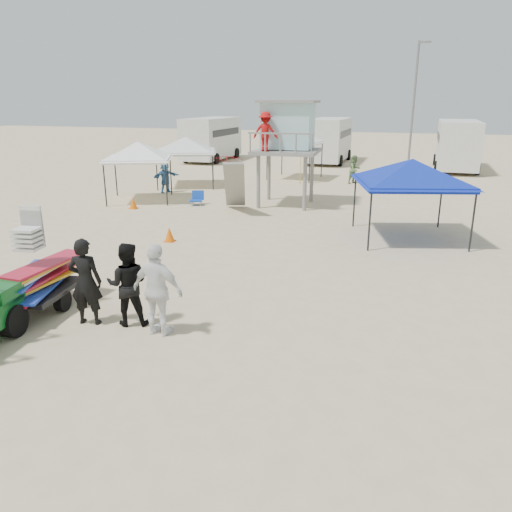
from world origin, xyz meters
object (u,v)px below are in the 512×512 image
(surf_trailer, at_px, (37,273))
(canopy_blue, at_px, (413,163))
(man_left, at_px, (86,282))
(lifeguard_tower, at_px, (286,130))

(surf_trailer, xyz_separation_m, canopy_blue, (7.71, 9.01, 1.71))
(canopy_blue, bearing_deg, surf_trailer, -130.55)
(surf_trailer, relative_size, man_left, 1.27)
(lifeguard_tower, bearing_deg, surf_trailer, -99.22)
(man_left, bearing_deg, lifeguard_tower, -105.24)
(man_left, bearing_deg, canopy_blue, -136.13)
(man_left, distance_m, canopy_blue, 11.30)
(surf_trailer, distance_m, lifeguard_tower, 13.78)
(surf_trailer, bearing_deg, man_left, -11.21)
(surf_trailer, distance_m, man_left, 1.55)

